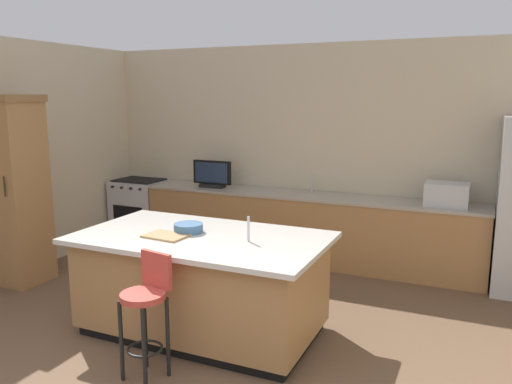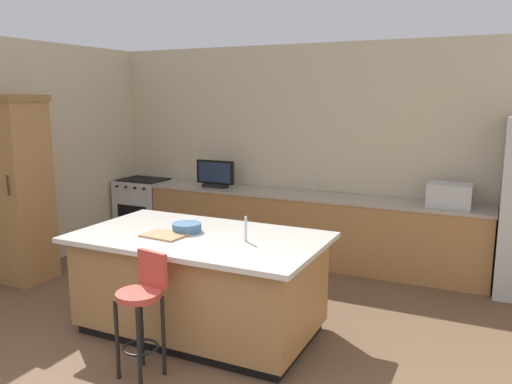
# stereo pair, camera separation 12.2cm
# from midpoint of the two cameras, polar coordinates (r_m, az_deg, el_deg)

# --- Properties ---
(wall_back) EXTENTS (6.75, 0.12, 2.81)m
(wall_back) POSITION_cam_midpoint_polar(r_m,az_deg,el_deg) (6.85, 6.76, 4.46)
(wall_back) COLOR beige
(wall_back) RESTS_ON ground_plane
(wall_left) EXTENTS (0.12, 4.82, 2.81)m
(wall_left) POSITION_cam_midpoint_polar(r_m,az_deg,el_deg) (6.79, -26.24, 3.38)
(wall_left) COLOR beige
(wall_left) RESTS_ON ground_plane
(counter_back) EXTENTS (4.46, 0.62, 0.89)m
(counter_back) POSITION_cam_midpoint_polar(r_m,az_deg,el_deg) (6.70, 4.90, -3.99)
(counter_back) COLOR #9E7042
(counter_back) RESTS_ON ground_plane
(kitchen_island) EXTENTS (2.23, 1.28, 0.91)m
(kitchen_island) POSITION_cam_midpoint_polar(r_m,az_deg,el_deg) (4.73, -6.79, -10.08)
(kitchen_island) COLOR black
(kitchen_island) RESTS_ON ground_plane
(range_oven) EXTENTS (0.74, 0.63, 0.91)m
(range_oven) POSITION_cam_midpoint_polar(r_m,az_deg,el_deg) (7.92, -13.23, -1.90)
(range_oven) COLOR #B7BABF
(range_oven) RESTS_ON ground_plane
(cabinet_tower) EXTENTS (0.57, 0.58, 2.15)m
(cabinet_tower) POSITION_cam_midpoint_polar(r_m,az_deg,el_deg) (6.42, -25.73, 0.49)
(cabinet_tower) COLOR #9E7042
(cabinet_tower) RESTS_ON ground_plane
(microwave) EXTENTS (0.48, 0.36, 0.27)m
(microwave) POSITION_cam_midpoint_polar(r_m,az_deg,el_deg) (6.24, 20.02, -0.24)
(microwave) COLOR #B7BABF
(microwave) RESTS_ON counter_back
(tv_monitor) EXTENTS (0.57, 0.16, 0.37)m
(tv_monitor) POSITION_cam_midpoint_polar(r_m,az_deg,el_deg) (7.07, -5.42, 1.89)
(tv_monitor) COLOR black
(tv_monitor) RESTS_ON counter_back
(sink_faucet_back) EXTENTS (0.02, 0.02, 0.24)m
(sink_faucet_back) POSITION_cam_midpoint_polar(r_m,az_deg,el_deg) (6.65, 5.71, 0.89)
(sink_faucet_back) COLOR #B2B2B7
(sink_faucet_back) RESTS_ON counter_back
(sink_faucet_island) EXTENTS (0.02, 0.02, 0.22)m
(sink_faucet_island) POSITION_cam_midpoint_polar(r_m,az_deg,el_deg) (4.35, -1.66, -4.15)
(sink_faucet_island) COLOR #B2B2B7
(sink_faucet_island) RESTS_ON kitchen_island
(bar_stool_center) EXTENTS (0.34, 0.36, 0.97)m
(bar_stool_center) POSITION_cam_midpoint_polar(r_m,az_deg,el_deg) (4.04, -13.00, -12.23)
(bar_stool_center) COLOR #B23D33
(bar_stool_center) RESTS_ON ground_plane
(fruit_bowl) EXTENTS (0.27, 0.27, 0.08)m
(fruit_bowl) POSITION_cam_midpoint_polar(r_m,az_deg,el_deg) (4.70, -8.31, -4.00)
(fruit_bowl) COLOR #3F668C
(fruit_bowl) RESTS_ON kitchen_island
(cutting_board) EXTENTS (0.39, 0.29, 0.02)m
(cutting_board) POSITION_cam_midpoint_polar(r_m,az_deg,el_deg) (4.60, -10.79, -4.83)
(cutting_board) COLOR #A87F51
(cutting_board) RESTS_ON kitchen_island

